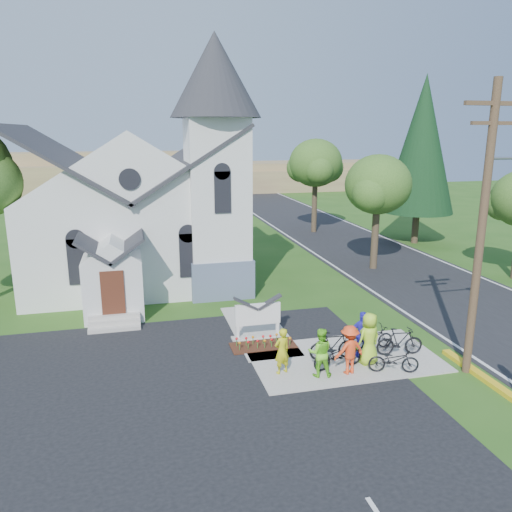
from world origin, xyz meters
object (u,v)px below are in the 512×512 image
object	(u,v)px
cyclist_0	(282,351)
cyclist_2	(363,335)
cyclist_1	(320,352)
bike_2	(371,338)
cyclist_3	(349,350)
bike_1	(333,345)
utility_pole	(484,223)
bike_4	(394,360)
bike_0	(338,355)
bike_3	(400,341)
cyclist_4	(369,339)
church_sign	(258,315)

from	to	relation	value
cyclist_0	cyclist_2	xyz separation A→B (m)	(3.31, 0.50, 0.06)
cyclist_1	cyclist_2	distance (m)	2.32
bike_2	cyclist_3	size ratio (longest dim) A/B	1.03
bike_1	bike_2	world-z (taller)	bike_1
utility_pole	bike_2	xyz separation A→B (m)	(-2.56, 2.45, -4.87)
cyclist_2	bike_4	size ratio (longest dim) A/B	1.02
utility_pole	cyclist_0	world-z (taller)	utility_pole
bike_2	utility_pole	bearing A→B (deg)	-136.35
utility_pole	cyclist_2	distance (m)	5.81
bike_0	cyclist_3	distance (m)	0.62
bike_1	cyclist_2	size ratio (longest dim) A/B	1.02
bike_2	bike_3	xyz separation A→B (m)	(0.81, -0.72, 0.07)
cyclist_1	cyclist_4	distance (m)	2.12
utility_pole	cyclist_2	size ratio (longest dim) A/B	5.55
cyclist_0	cyclist_3	xyz separation A→B (m)	(2.29, -0.57, 0.05)
cyclist_2	bike_2	xyz separation A→B (m)	(0.65, 0.54, -0.42)
bike_1	cyclist_4	xyz separation A→B (m)	(1.11, -0.67, 0.43)
bike_1	bike_3	bearing A→B (deg)	-92.70
cyclist_1	bike_1	xyz separation A→B (m)	(0.96, 1.12, -0.33)
utility_pole	bike_1	xyz separation A→B (m)	(-4.35, 2.01, -4.80)
bike_3	cyclist_4	world-z (taller)	cyclist_4
bike_0	cyclist_1	bearing A→B (deg)	107.03
utility_pole	bike_3	size ratio (longest dim) A/B	5.52
cyclist_1	cyclist_3	xyz separation A→B (m)	(1.07, -0.05, 0.01)
bike_3	church_sign	bearing A→B (deg)	65.97
bike_1	bike_4	bearing A→B (deg)	-128.68
cyclist_1	cyclist_4	world-z (taller)	cyclist_4
church_sign	bike_4	size ratio (longest dim) A/B	1.25
utility_pole	cyclist_0	xyz separation A→B (m)	(-6.52, 1.40, -4.52)
bike_3	bike_4	bearing A→B (deg)	150.60
bike_0	bike_1	world-z (taller)	bike_1
cyclist_1	bike_2	xyz separation A→B (m)	(2.74, 1.56, -0.40)
cyclist_0	cyclist_2	size ratio (longest dim) A/B	0.93
church_sign	cyclist_2	xyz separation A→B (m)	(3.35, -2.80, -0.08)
bike_3	cyclist_4	size ratio (longest dim) A/B	0.93
bike_2	church_sign	bearing A→B (deg)	58.05
church_sign	bike_3	world-z (taller)	church_sign
utility_pole	bike_4	distance (m)	5.60
church_sign	bike_2	distance (m)	4.62
utility_pole	cyclist_1	distance (m)	6.99
bike_3	cyclist_1	bearing A→B (deg)	110.95
bike_0	bike_4	distance (m)	1.95
cyclist_3	bike_3	bearing A→B (deg)	-170.14
cyclist_1	cyclist_2	world-z (taller)	cyclist_2
utility_pole	cyclist_2	bearing A→B (deg)	149.33
bike_3	cyclist_2	bearing A→B (deg)	90.90
cyclist_3	bike_2	bearing A→B (deg)	-146.05
bike_2	bike_4	world-z (taller)	bike_2
bike_0	bike_2	world-z (taller)	bike_0
bike_2	bike_3	world-z (taller)	bike_3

